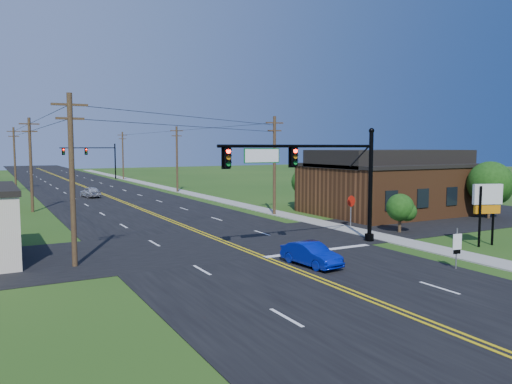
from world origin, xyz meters
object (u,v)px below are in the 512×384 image
blue_car (311,255)px  route_sign (457,246)px  stop_sign (351,204)px  signal_mast_main (315,171)px  signal_mast_far (92,156)px

blue_car → route_sign: size_ratio=1.73×
route_sign → stop_sign: stop_sign is taller
blue_car → stop_sign: (10.03, 8.96, 1.18)m
signal_mast_main → signal_mast_far: 72.00m
signal_mast_main → route_sign: bearing=-68.5°
route_sign → signal_mast_far: bearing=101.6°
route_sign → stop_sign: size_ratio=0.86×
signal_mast_main → stop_sign: 9.21m
signal_mast_main → stop_sign: signal_mast_main is taller
stop_sign → signal_mast_far: bearing=87.5°
signal_mast_far → route_sign: (3.06, -80.02, -3.30)m
signal_mast_main → blue_car: (-2.94, -3.87, -4.14)m
signal_mast_far → route_sign: signal_mast_far is taller
route_sign → stop_sign: bearing=82.7°
blue_car → stop_sign: 13.50m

